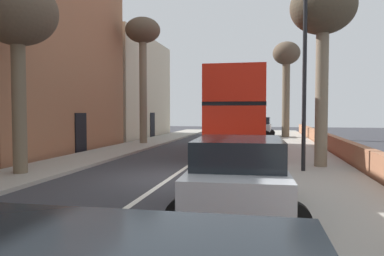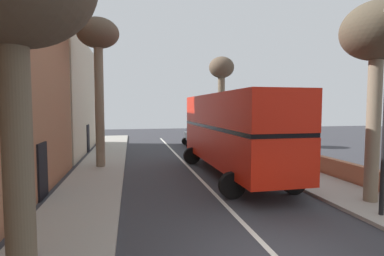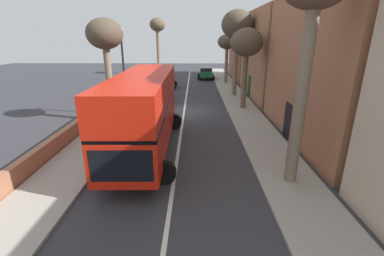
# 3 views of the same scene
# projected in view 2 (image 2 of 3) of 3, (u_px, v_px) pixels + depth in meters

# --- Properties ---
(double_decker_bus) EXTENTS (3.66, 10.23, 4.06)m
(double_decker_bus) POSITION_uv_depth(u_px,v_px,m) (232.00, 129.00, 14.53)
(double_decker_bus) COLOR red
(double_decker_bus) RESTS_ON ground
(parked_car_silver_right_3) EXTENTS (2.52, 4.13, 1.73)m
(parked_car_silver_right_3) POSITION_uv_depth(u_px,v_px,m) (197.00, 135.00, 25.86)
(parked_car_silver_right_3) COLOR #B7BABF
(parked_car_silver_right_3) RESTS_ON ground
(street_tree_left_0) EXTENTS (2.28, 2.28, 8.18)m
(street_tree_left_0) POSITION_uv_depth(u_px,v_px,m) (98.00, 45.00, 16.07)
(street_tree_left_0) COLOR #7A6B56
(street_tree_left_0) RESTS_ON sidewalk_left
(street_tree_right_1) EXTENTS (2.39, 2.39, 6.89)m
(street_tree_right_1) POSITION_uv_depth(u_px,v_px,m) (377.00, 39.00, 10.00)
(street_tree_right_1) COLOR #7A6B56
(street_tree_right_1) RESTS_ON sidewalk_right
(street_tree_right_3) EXTENTS (2.18, 2.18, 7.70)m
(street_tree_right_3) POSITION_uv_depth(u_px,v_px,m) (221.00, 76.00, 25.53)
(street_tree_right_3) COLOR brown
(street_tree_right_3) RESTS_ON sidewalk_right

